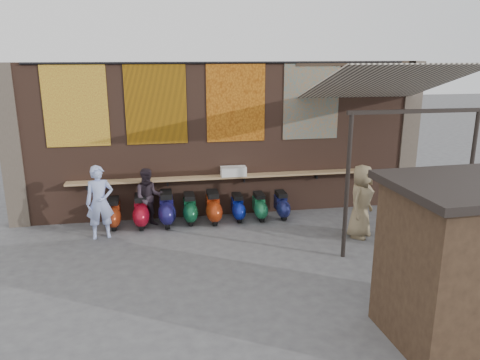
% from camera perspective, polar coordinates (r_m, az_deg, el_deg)
% --- Properties ---
extents(ground, '(70.00, 70.00, 0.00)m').
position_cam_1_polar(ground, '(10.37, 0.20, -8.78)').
color(ground, '#474749').
rests_on(ground, ground).
extents(brick_wall, '(10.00, 0.40, 4.00)m').
position_cam_1_polar(brick_wall, '(12.33, -2.05, 4.89)').
color(brick_wall, brown).
rests_on(brick_wall, ground).
extents(pier_left, '(0.50, 0.50, 4.00)m').
position_cam_1_polar(pier_left, '(12.71, -25.99, 3.65)').
color(pier_left, '#4C4238').
rests_on(pier_left, ground).
extents(pier_right, '(0.50, 0.50, 4.00)m').
position_cam_1_polar(pier_right, '(14.03, 19.58, 5.29)').
color(pier_right, '#4C4238').
rests_on(pier_right, ground).
extents(eating_counter, '(8.00, 0.32, 0.05)m').
position_cam_1_polar(eating_counter, '(12.17, -1.76, 0.41)').
color(eating_counter, '#9E7A51').
rests_on(eating_counter, brick_wall).
extents(shelf_box, '(0.65, 0.30, 0.24)m').
position_cam_1_polar(shelf_box, '(12.14, -0.81, 1.08)').
color(shelf_box, white).
rests_on(shelf_box, eating_counter).
extents(tapestry_redgold, '(1.50, 0.02, 2.00)m').
position_cam_1_polar(tapestry_redgold, '(12.00, -19.41, 8.57)').
color(tapestry_redgold, '#9C3816').
rests_on(tapestry_redgold, brick_wall).
extents(tapestry_sun, '(1.50, 0.02, 2.00)m').
position_cam_1_polar(tapestry_sun, '(11.85, -10.21, 9.12)').
color(tapestry_sun, orange).
rests_on(tapestry_sun, brick_wall).
extents(tapestry_orange, '(1.50, 0.02, 2.00)m').
position_cam_1_polar(tapestry_orange, '(12.02, -0.51, 9.44)').
color(tapestry_orange, '#C16D18').
rests_on(tapestry_orange, brick_wall).
extents(tapestry_multi, '(1.50, 0.02, 2.00)m').
position_cam_1_polar(tapestry_multi, '(12.51, 8.69, 9.50)').
color(tapestry_multi, '#236C80').
rests_on(tapestry_multi, brick_wall).
extents(hang_rail, '(9.50, 0.06, 0.06)m').
position_cam_1_polar(hang_rail, '(11.90, -1.98, 14.10)').
color(hang_rail, black).
rests_on(hang_rail, brick_wall).
extents(scooter_stool_0, '(0.34, 0.76, 0.73)m').
position_cam_1_polar(scooter_stool_0, '(12.05, -15.11, -3.96)').
color(scooter_stool_0, maroon).
rests_on(scooter_stool_0, ground).
extents(scooter_stool_1, '(0.38, 0.84, 0.80)m').
position_cam_1_polar(scooter_stool_1, '(11.93, -11.96, -3.77)').
color(scooter_stool_1, maroon).
rests_on(scooter_stool_1, ground).
extents(scooter_stool_2, '(0.40, 0.89, 0.85)m').
position_cam_1_polar(scooter_stool_2, '(11.93, -8.92, -3.49)').
color(scooter_stool_2, '#191652').
rests_on(scooter_stool_2, ground).
extents(scooter_stool_3, '(0.35, 0.78, 0.74)m').
position_cam_1_polar(scooter_stool_3, '(12.02, -6.14, -3.51)').
color(scooter_stool_3, '#0E492A').
rests_on(scooter_stool_3, ground).
extents(scooter_stool_4, '(0.38, 0.84, 0.79)m').
position_cam_1_polar(scooter_stool_4, '(11.99, -3.29, -3.35)').
color(scooter_stool_4, '#952B0D').
rests_on(scooter_stool_4, ground).
extents(scooter_stool_5, '(0.32, 0.71, 0.67)m').
position_cam_1_polar(scooter_stool_5, '(12.15, -0.28, -3.37)').
color(scooter_stool_5, navy).
rests_on(scooter_stool_5, ground).
extents(scooter_stool_6, '(0.32, 0.72, 0.68)m').
position_cam_1_polar(scooter_stool_6, '(12.23, 2.39, -3.24)').
color(scooter_stool_6, '#1A6B40').
rests_on(scooter_stool_6, ground).
extents(scooter_stool_7, '(0.33, 0.73, 0.69)m').
position_cam_1_polar(scooter_stool_7, '(12.37, 5.08, -3.06)').
color(scooter_stool_7, '#161B4F').
rests_on(scooter_stool_7, ground).
extents(diner_left, '(0.69, 0.51, 1.74)m').
position_cam_1_polar(diner_left, '(11.33, -16.72, -2.62)').
color(diner_left, '#9FAFE7').
rests_on(diner_left, ground).
extents(diner_right, '(0.78, 0.64, 1.48)m').
position_cam_1_polar(diner_right, '(11.84, -11.06, -2.12)').
color(diner_right, '#2F242D').
rests_on(diner_right, ground).
extents(shopper_navy, '(1.03, 0.97, 1.71)m').
position_cam_1_polar(shopper_navy, '(10.98, 21.04, -3.66)').
color(shopper_navy, '#191632').
rests_on(shopper_navy, ground).
extents(shopper_grey, '(1.22, 1.08, 1.63)m').
position_cam_1_polar(shopper_grey, '(11.06, 21.72, -3.81)').
color(shopper_grey, '#5C5B60').
rests_on(shopper_grey, ground).
extents(shopper_tan, '(1.00, 0.99, 1.75)m').
position_cam_1_polar(shopper_tan, '(11.27, 14.53, -2.53)').
color(shopper_tan, '#887656').
rests_on(shopper_tan, ground).
extents(market_stall, '(2.25, 1.73, 2.37)m').
position_cam_1_polar(market_stall, '(7.79, 26.07, -9.42)').
color(market_stall, black).
rests_on(market_stall, ground).
extents(stall_roof, '(2.52, 1.98, 0.12)m').
position_cam_1_polar(stall_roof, '(7.39, 27.20, -0.57)').
color(stall_roof, black).
rests_on(stall_roof, market_stall).
extents(stall_sign, '(1.20, 0.09, 0.50)m').
position_cam_1_polar(stall_sign, '(8.23, 22.90, -3.76)').
color(stall_sign, gold).
rests_on(stall_sign, market_stall).
extents(stall_shelf, '(1.82, 0.17, 0.06)m').
position_cam_1_polar(stall_shelf, '(8.53, 22.30, -9.19)').
color(stall_shelf, '#473321').
rests_on(stall_shelf, market_stall).
extents(awning_canvas, '(3.20, 3.28, 0.97)m').
position_cam_1_polar(awning_canvas, '(11.47, 17.17, 11.25)').
color(awning_canvas, beige).
rests_on(awning_canvas, brick_wall).
extents(awning_ledger, '(3.30, 0.08, 0.12)m').
position_cam_1_polar(awning_ledger, '(12.89, 14.06, 13.63)').
color(awning_ledger, '#33261C').
rests_on(awning_ledger, brick_wall).
extents(awning_header, '(3.00, 0.08, 0.08)m').
position_cam_1_polar(awning_header, '(10.21, 20.78, 7.84)').
color(awning_header, black).
rests_on(awning_header, awning_post_left).
extents(awning_post_left, '(0.09, 0.09, 3.10)m').
position_cam_1_polar(awning_post_left, '(9.87, 12.92, -0.86)').
color(awning_post_left, black).
rests_on(awning_post_left, ground).
extents(awning_post_right, '(0.09, 0.09, 3.10)m').
position_cam_1_polar(awning_post_right, '(11.25, 26.18, -0.09)').
color(awning_post_right, black).
rests_on(awning_post_right, ground).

